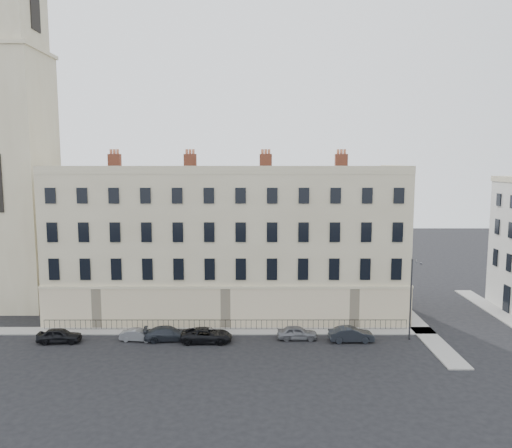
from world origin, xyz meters
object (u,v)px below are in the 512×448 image
Objects in this scene: car_c at (168,334)px; car_d at (207,335)px; car_a at (59,335)px; car_f at (351,334)px; car_e at (297,333)px; streetlamp at (411,296)px; car_b at (138,335)px.

car_c is 0.95× the size of car_d.
car_a is 26.31m from car_f.
car_c is at bearing 87.33° from car_f.
car_c is (9.70, 0.56, -0.02)m from car_a.
car_c is at bearing 91.73° from car_e.
car_a is at bearing 85.91° from car_c.
car_f is 0.54× the size of streetlamp.
car_b is 6.28m from car_d.
car_a is at bearing -162.78° from streetlamp.
car_d is at bearing -92.43° from car_a.
streetlamp reaches higher than car_d.
streetlamp is (5.46, 0.40, 3.50)m from car_f.
car_a reaches higher than car_b.
car_d is 8.26m from car_e.
car_c is at bearing -89.70° from car_a.
car_e is 4.87m from car_f.
streetlamp is (18.53, 0.48, 3.52)m from car_d.
car_d is 13.06m from car_f.
streetlamp is at bearing -83.96° from car_b.
car_d reaches higher than car_c.
car_a is at bearing 88.98° from car_f.
car_a is 0.84× the size of car_d.
car_b is 25.06m from streetlamp.
car_f reaches higher than car_c.
car_f reaches higher than car_e.
car_c is 0.58× the size of streetlamp.
car_a is 6.99m from car_b.
car_e is (8.23, 0.66, -0.02)m from car_d.
streetlamp is at bearing -91.88° from car_a.
streetlamp is (31.77, 0.61, 3.51)m from car_a.
car_e is at bearing -83.02° from car_b.
streetlamp reaches higher than car_b.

